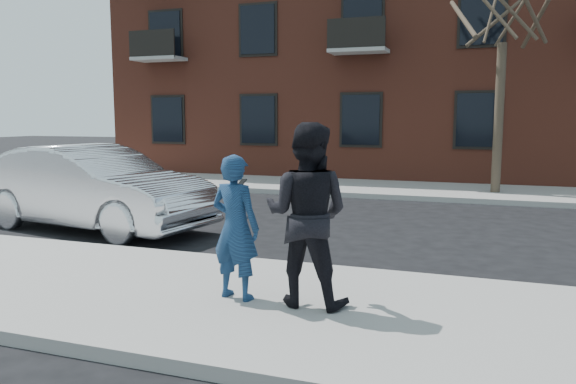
% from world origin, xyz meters
% --- Properties ---
extents(ground, '(100.00, 100.00, 0.00)m').
position_xyz_m(ground, '(0.00, 0.00, 0.00)').
color(ground, black).
rests_on(ground, ground).
extents(near_sidewalk, '(50.00, 3.50, 0.15)m').
position_xyz_m(near_sidewalk, '(0.00, -0.25, 0.07)').
color(near_sidewalk, gray).
rests_on(near_sidewalk, ground).
extents(near_curb, '(50.00, 0.10, 0.15)m').
position_xyz_m(near_curb, '(0.00, 1.55, 0.07)').
color(near_curb, '#999691').
rests_on(near_curb, ground).
extents(far_sidewalk, '(50.00, 3.50, 0.15)m').
position_xyz_m(far_sidewalk, '(0.00, 11.25, 0.07)').
color(far_sidewalk, gray).
rests_on(far_sidewalk, ground).
extents(far_curb, '(50.00, 0.10, 0.15)m').
position_xyz_m(far_curb, '(0.00, 9.45, 0.07)').
color(far_curb, '#999691').
rests_on(far_curb, ground).
extents(apartment_building, '(24.30, 10.30, 12.30)m').
position_xyz_m(apartment_building, '(2.00, 18.00, 6.16)').
color(apartment_building, brown).
rests_on(apartment_building, ground).
extents(silver_sedan, '(5.44, 2.59, 1.72)m').
position_xyz_m(silver_sedan, '(-3.29, 3.20, 0.86)').
color(silver_sedan, silver).
rests_on(silver_sedan, ground).
extents(man_hoodie, '(0.68, 0.55, 1.71)m').
position_xyz_m(man_hoodie, '(1.50, -0.24, 1.01)').
color(man_hoodie, navy).
rests_on(man_hoodie, near_sidewalk).
extents(man_peacoat, '(1.02, 0.79, 2.08)m').
position_xyz_m(man_peacoat, '(2.35, -0.16, 1.19)').
color(man_peacoat, black).
rests_on(man_peacoat, near_sidewalk).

